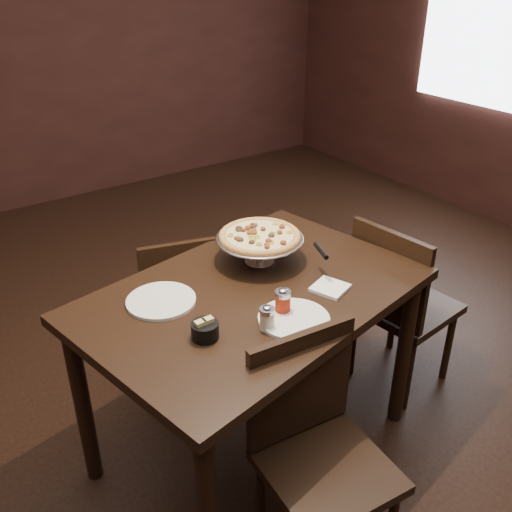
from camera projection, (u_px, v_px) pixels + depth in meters
room at (293, 148)px, 1.98m from camera, size 6.04×7.04×2.84m
dining_table at (253, 314)px, 2.28m from camera, size 1.47×1.12×0.83m
pizza_stand at (260, 236)px, 2.37m from camera, size 0.37×0.37×0.15m
parmesan_shaker at (267, 318)px, 1.99m from camera, size 0.05×0.05×0.10m
pepper_flake_shaker at (283, 302)px, 2.07m from camera, size 0.06×0.06×0.10m
packet_caddy at (205, 330)px, 1.95m from camera, size 0.10×0.10×0.07m
napkin_stack at (330, 288)px, 2.24m from camera, size 0.16×0.16×0.01m
plate_left at (161, 301)px, 2.16m from camera, size 0.26×0.26×0.01m
plate_near at (294, 319)px, 2.05m from camera, size 0.26×0.26×0.01m
serving_spatula at (321, 251)px, 2.27m from camera, size 0.15×0.15×0.02m
chair_far at (180, 301)px, 2.85m from camera, size 0.48×0.48×0.84m
chair_near at (317, 445)px, 1.99m from camera, size 0.45×0.45×0.89m
chair_side at (399, 301)px, 2.77m from camera, size 0.47×0.47×0.91m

